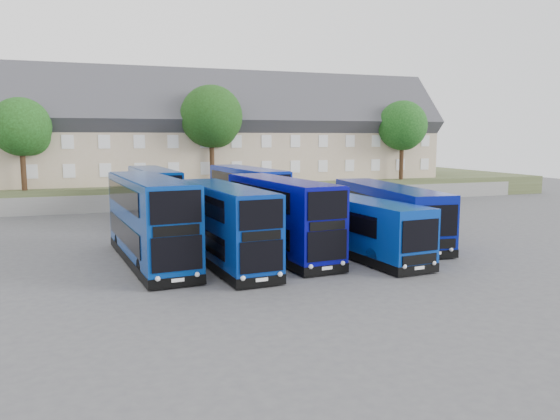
{
  "coord_description": "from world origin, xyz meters",
  "views": [
    {
      "loc": [
        -8.88,
        -24.7,
        6.42
      ],
      "look_at": [
        1.52,
        4.97,
        2.2
      ],
      "focal_mm": 35.0,
      "sensor_mm": 36.0,
      "label": 1
    }
  ],
  "objects": [
    {
      "name": "ground",
      "position": [
        0.0,
        0.0,
        0.0
      ],
      "size": [
        120.0,
        120.0,
        0.0
      ],
      "primitive_type": "plane",
      "color": "#45454A",
      "rests_on": "ground"
    },
    {
      "name": "retaining_wall",
      "position": [
        0.0,
        24.0,
        0.75
      ],
      "size": [
        70.0,
        0.4,
        1.5
      ],
      "primitive_type": "cube",
      "color": "slate",
      "rests_on": "ground"
    },
    {
      "name": "earth_bank",
      "position": [
        0.0,
        34.0,
        1.0
      ],
      "size": [
        80.0,
        20.0,
        2.0
      ],
      "primitive_type": "cube",
      "color": "#434B2A",
      "rests_on": "ground"
    },
    {
      "name": "terrace_row",
      "position": [
        0.0,
        30.0,
        6.6
      ],
      "size": [
        54.0,
        10.4,
        11.2
      ],
      "color": "tan",
      "rests_on": "earth_bank"
    },
    {
      "name": "dd_front_left",
      "position": [
        -6.06,
        3.4,
        2.14
      ],
      "size": [
        3.57,
        11.16,
        4.36
      ],
      "rotation": [
        0.0,
        0.0,
        0.1
      ],
      "color": "navy",
      "rests_on": "ground"
    },
    {
      "name": "dd_front_mid",
      "position": [
        -2.53,
        1.8,
        1.94
      ],
      "size": [
        3.07,
        10.13,
        3.96
      ],
      "rotation": [
        0.0,
        0.0,
        0.08
      ],
      "color": "navy",
      "rests_on": "ground"
    },
    {
      "name": "dd_front_right",
      "position": [
        0.86,
        2.97,
        2.02
      ],
      "size": [
        3.31,
        10.55,
        4.13
      ],
      "rotation": [
        0.0,
        0.0,
        0.09
      ],
      "color": "#06077D",
      "rests_on": "ground"
    },
    {
      "name": "dd_rear_left",
      "position": [
        -4.35,
        16.82,
        1.97
      ],
      "size": [
        3.02,
        10.27,
        4.03
      ],
      "rotation": [
        0.0,
        0.0,
        0.07
      ],
      "color": "navy",
      "rests_on": "ground"
    },
    {
      "name": "dd_rear_right",
      "position": [
        2.12,
        13.99,
        2.03
      ],
      "size": [
        3.43,
        10.57,
        4.13
      ],
      "rotation": [
        0.0,
        0.0,
        0.1
      ],
      "color": "#071D92",
      "rests_on": "ground"
    },
    {
      "name": "coach_east_a",
      "position": [
        4.84,
        2.04,
        1.51
      ],
      "size": [
        3.46,
        11.48,
        3.09
      ],
      "rotation": [
        0.0,
        0.0,
        0.1
      ],
      "color": "#083299",
      "rests_on": "ground"
    },
    {
      "name": "coach_east_b",
      "position": [
        8.71,
        5.07,
        1.66
      ],
      "size": [
        3.88,
        12.6,
        3.39
      ],
      "rotation": [
        0.0,
        0.0,
        -0.1
      ],
      "color": "navy",
      "rests_on": "ground"
    },
    {
      "name": "tree_west",
      "position": [
        -13.85,
        25.1,
        7.05
      ],
      "size": [
        4.8,
        4.8,
        7.65
      ],
      "color": "#382314",
      "rests_on": "earth_bank"
    },
    {
      "name": "tree_mid",
      "position": [
        2.15,
        25.6,
        8.07
      ],
      "size": [
        5.76,
        5.76,
        9.18
      ],
      "color": "#382314",
      "rests_on": "earth_bank"
    },
    {
      "name": "tree_east",
      "position": [
        22.15,
        25.1,
        7.39
      ],
      "size": [
        5.12,
        5.12,
        8.16
      ],
      "color": "#382314",
      "rests_on": "earth_bank"
    },
    {
      "name": "tree_far",
      "position": [
        28.15,
        32.1,
        7.73
      ],
      "size": [
        5.44,
        5.44,
        8.67
      ],
      "color": "#382314",
      "rests_on": "earth_bank"
    }
  ]
}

